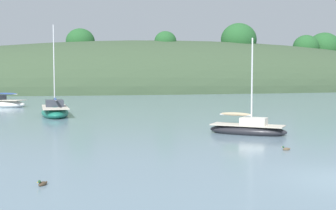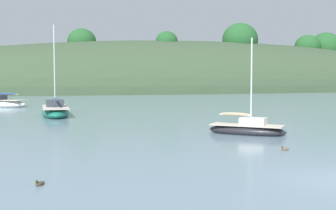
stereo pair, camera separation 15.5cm
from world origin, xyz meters
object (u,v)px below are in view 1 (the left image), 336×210
sailboat_black_sloop (248,129)px  duck_lone_left (42,184)px  sailboat_orange_cutter (55,111)px  duck_straggler (286,149)px

sailboat_black_sloop → duck_lone_left: (-11.72, -8.92, -0.26)m
sailboat_black_sloop → duck_lone_left: sailboat_black_sloop is taller
sailboat_orange_cutter → duck_straggler: bearing=-65.6°
sailboat_black_sloop → duck_straggler: bearing=-99.5°
duck_lone_left → duck_straggler: same height
duck_lone_left → duck_straggler: 11.33m
sailboat_orange_cutter → sailboat_black_sloop: (10.37, -15.32, -0.09)m
duck_lone_left → duck_straggler: size_ratio=0.88×
sailboat_orange_cutter → duck_straggler: (9.45, -20.84, -0.35)m
sailboat_orange_cutter → duck_straggler: 22.88m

